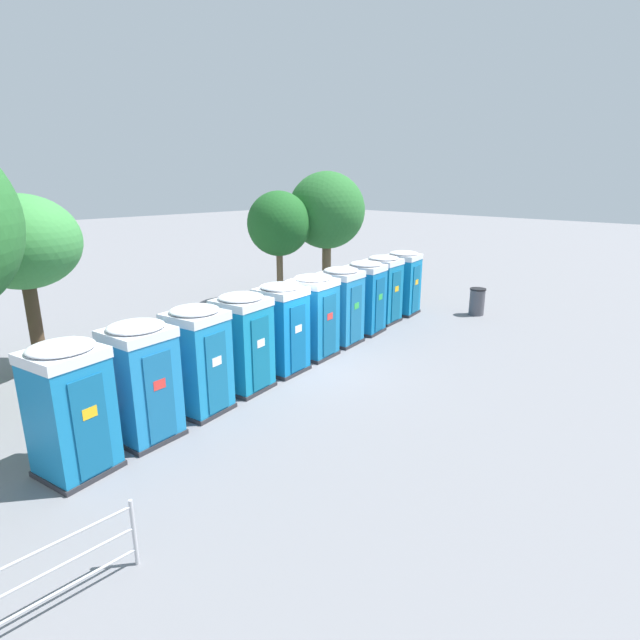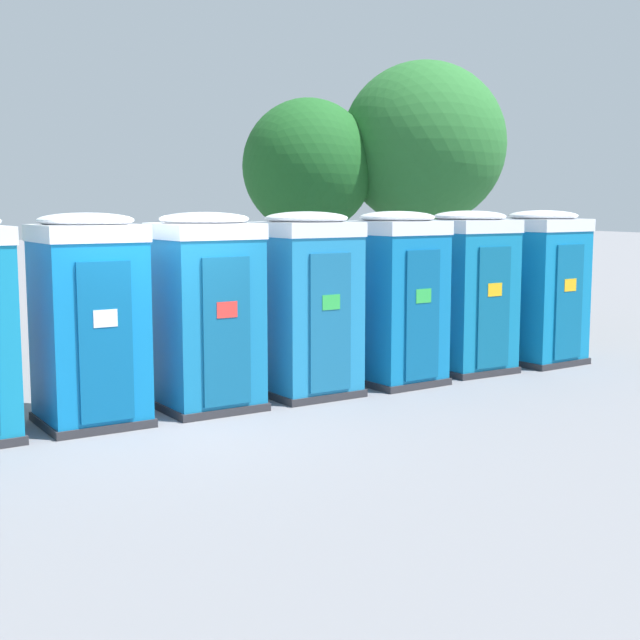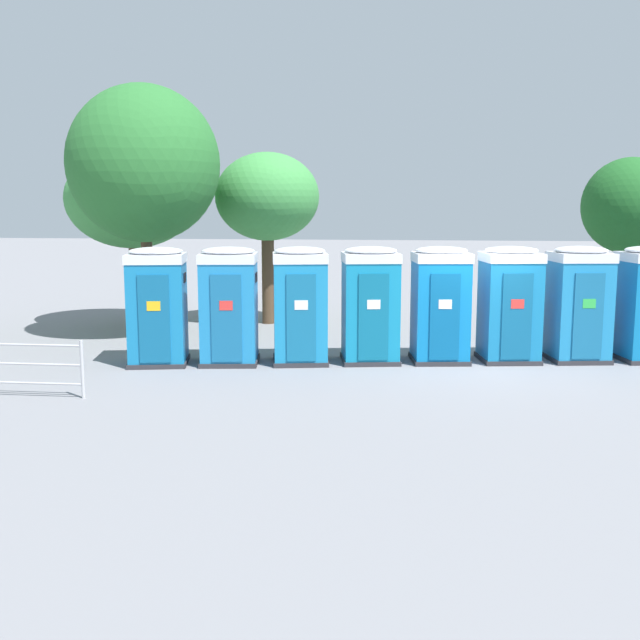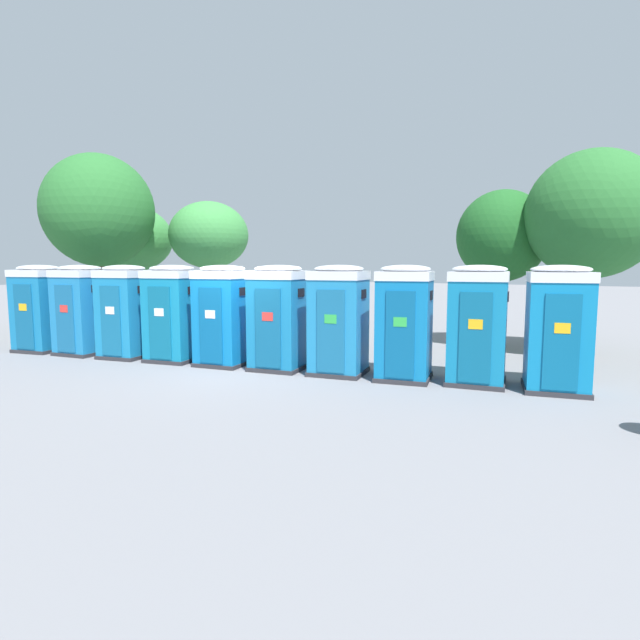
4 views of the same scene
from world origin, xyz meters
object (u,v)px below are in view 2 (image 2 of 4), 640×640
Objects in this scene: portapotty_4 at (89,319)px; portapotty_5 at (206,310)px; street_tree_0 at (308,167)px; street_tree_4 at (423,146)px; portapotty_8 at (469,291)px; portapotty_9 at (541,287)px; portapotty_7 at (397,297)px; portapotty_6 at (307,303)px.

portapotty_5 is (1.52, 0.24, -0.00)m from portapotty_4.
street_tree_0 is (4.09, 6.11, 2.11)m from portapotty_5.
street_tree_4 reaches higher than portapotty_4.
portapotty_4 is 1.00× the size of portapotty_8.
portapotty_5 is at bearing -171.03° from portapotty_9.
portapotty_7 is 6.13m from street_tree_0.
street_tree_4 is (2.39, -0.58, 0.47)m from street_tree_0.
portapotty_5 is 0.53× the size of street_tree_0.
portapotty_4 and portapotty_6 have the same top height.
portapotty_5 is 6.15m from portapotty_9.
portapotty_4 and portapotty_5 have the same top height.
street_tree_4 is (6.48, 5.52, 2.58)m from portapotty_5.
portapotty_8 is 5.72m from street_tree_4.
portapotty_5 is 1.00× the size of portapotty_6.
portapotty_4 is 6.15m from portapotty_8.
portapotty_8 is at bearing 13.60° from portapotty_7.
portapotty_7 is (4.56, 0.68, 0.00)m from portapotty_4.
street_tree_0 is (-0.45, 5.30, 2.11)m from portapotty_8.
street_tree_4 is (0.41, 4.56, 2.58)m from portapotty_9.
street_tree_4 is at bearing 84.88° from portapotty_9.
street_tree_4 reaches higher than portapotty_6.
portapotty_5 is 1.00× the size of portapotty_9.
portapotty_5 is at bearing -171.68° from portapotty_7.
street_tree_0 is 0.86× the size of street_tree_4.
portapotty_4 is 7.68m from portapotty_9.
portapotty_9 is 0.53× the size of street_tree_0.
portapotty_8 is 0.45× the size of street_tree_4.
street_tree_0 is (2.57, 5.87, 2.11)m from portapotty_6.
portapotty_5 is 7.65m from street_tree_0.
street_tree_4 is at bearing 46.79° from portapotty_6.
portapotty_5 and portapotty_6 have the same top height.
street_tree_4 reaches higher than portapotty_5.
street_tree_0 is (-1.98, 5.15, 2.11)m from portapotty_9.
portapotty_4 is 0.53× the size of street_tree_0.
street_tree_4 reaches higher than street_tree_0.
portapotty_9 is at bearing -68.92° from street_tree_0.
portapotty_9 is (6.07, 0.96, 0.00)m from portapotty_5.
portapotty_4 is at bearing -144.25° from street_tree_4.
portapotty_9 is at bearing 9.63° from portapotty_7.
portapotty_8 is 1.00× the size of portapotty_9.
portapotty_9 is at bearing 8.95° from portapotty_4.
portapotty_9 is at bearing 8.97° from portapotty_5.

